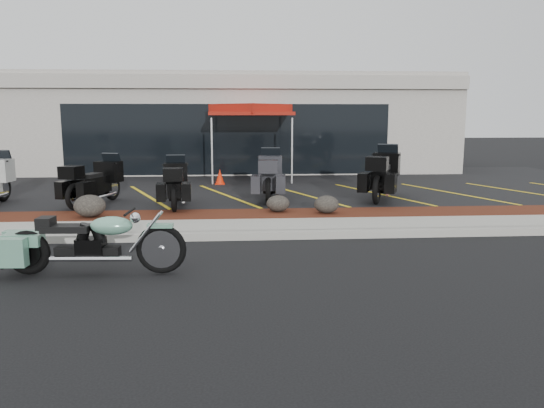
{
  "coord_description": "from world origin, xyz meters",
  "views": [
    {
      "loc": [
        0.22,
        -9.27,
        2.43
      ],
      "look_at": [
        0.97,
        1.2,
        0.64
      ],
      "focal_mm": 35.0,
      "sensor_mm": 36.0,
      "label": 1
    }
  ],
  "objects": [
    {
      "name": "touring_white",
      "position": [
        -5.87,
        4.99,
        0.83
      ],
      "size": [
        1.18,
        2.44,
        1.36
      ],
      "primitive_type": null,
      "rotation": [
        0.0,
        0.0,
        1.45
      ],
      "color": "silver",
      "rests_on": "upper_lot"
    },
    {
      "name": "sidewalk",
      "position": [
        0.0,
        1.6,
        0.07
      ],
      "size": [
        24.0,
        1.2,
        0.15
      ],
      "primitive_type": "cube",
      "color": "gray",
      "rests_on": "ground"
    },
    {
      "name": "traffic_cone",
      "position": [
        -0.27,
        8.14,
        0.39
      ],
      "size": [
        0.37,
        0.37,
        0.49
      ],
      "primitive_type": "cone",
      "rotation": [
        0.0,
        0.0,
        0.25
      ],
      "color": "red",
      "rests_on": "upper_lot"
    },
    {
      "name": "ground",
      "position": [
        0.0,
        0.0,
        0.0
      ],
      "size": [
        90.0,
        90.0,
        0.0
      ],
      "primitive_type": "plane",
      "color": "black",
      "rests_on": "ground"
    },
    {
      "name": "mulch_bed",
      "position": [
        0.0,
        2.8,
        0.08
      ],
      "size": [
        24.0,
        1.2,
        0.16
      ],
      "primitive_type": "cube",
      "color": "#3C1C0D",
      "rests_on": "ground"
    },
    {
      "name": "touring_black_front",
      "position": [
        -3.05,
        5.04,
        0.79
      ],
      "size": [
        1.54,
        2.34,
        1.27
      ],
      "primitive_type": null,
      "rotation": [
        0.0,
        0.0,
        1.22
      ],
      "color": "black",
      "rests_on": "upper_lot"
    },
    {
      "name": "touring_black_mid",
      "position": [
        -1.31,
        4.7,
        0.77
      ],
      "size": [
        0.96,
        2.18,
        1.24
      ],
      "primitive_type": null,
      "rotation": [
        0.0,
        0.0,
        1.64
      ],
      "color": "black",
      "rests_on": "upper_lot"
    },
    {
      "name": "curb",
      "position": [
        0.0,
        0.9,
        0.07
      ],
      "size": [
        24.0,
        0.25,
        0.15
      ],
      "primitive_type": "cube",
      "color": "gray",
      "rests_on": "ground"
    },
    {
      "name": "boulder_left",
      "position": [
        -3.01,
        2.62,
        0.41
      ],
      "size": [
        0.7,
        0.59,
        0.5
      ],
      "primitive_type": "ellipsoid",
      "color": "black",
      "rests_on": "mulch_bed"
    },
    {
      "name": "boulder_right",
      "position": [
        2.34,
        2.71,
        0.37
      ],
      "size": [
        0.58,
        0.48,
        0.41
      ],
      "primitive_type": "ellipsoid",
      "color": "black",
      "rests_on": "mulch_bed"
    },
    {
      "name": "touring_grey",
      "position": [
        1.25,
        5.72,
        0.83
      ],
      "size": [
        1.12,
        2.41,
        1.35
      ],
      "primitive_type": null,
      "rotation": [
        0.0,
        0.0,
        1.47
      ],
      "color": "#2C2C31",
      "rests_on": "upper_lot"
    },
    {
      "name": "hero_cruiser",
      "position": [
        -0.91,
        -1.32,
        0.51
      ],
      "size": [
        2.93,
        0.9,
        1.02
      ],
      "primitive_type": null,
      "rotation": [
        0.0,
        0.0,
        -0.06
      ],
      "color": "#659E84",
      "rests_on": "ground"
    },
    {
      "name": "dealership_building",
      "position": [
        0.0,
        14.47,
        2.01
      ],
      "size": [
        18.0,
        8.16,
        4.0
      ],
      "color": "gray",
      "rests_on": "ground"
    },
    {
      "name": "upper_lot",
      "position": [
        0.0,
        8.2,
        0.07
      ],
      "size": [
        26.0,
        9.6,
        0.15
      ],
      "primitive_type": "cube",
      "color": "black",
      "rests_on": "ground"
    },
    {
      "name": "boulder_mid",
      "position": [
        1.23,
        2.97,
        0.35
      ],
      "size": [
        0.55,
        0.46,
        0.39
      ],
      "primitive_type": "ellipsoid",
      "color": "black",
      "rests_on": "mulch_bed"
    },
    {
      "name": "popup_canopy",
      "position": [
        0.81,
        9.48,
        2.53
      ],
      "size": [
        3.1,
        3.1,
        2.63
      ],
      "rotation": [
        0.0,
        0.0,
        0.11
      ],
      "color": "silver",
      "rests_on": "upper_lot"
    },
    {
      "name": "touring_black_rear",
      "position": [
        4.56,
        5.5,
        0.88
      ],
      "size": [
        1.89,
        2.67,
        1.45
      ],
      "primitive_type": null,
      "rotation": [
        0.0,
        0.0,
        1.15
      ],
      "color": "black",
      "rests_on": "upper_lot"
    }
  ]
}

